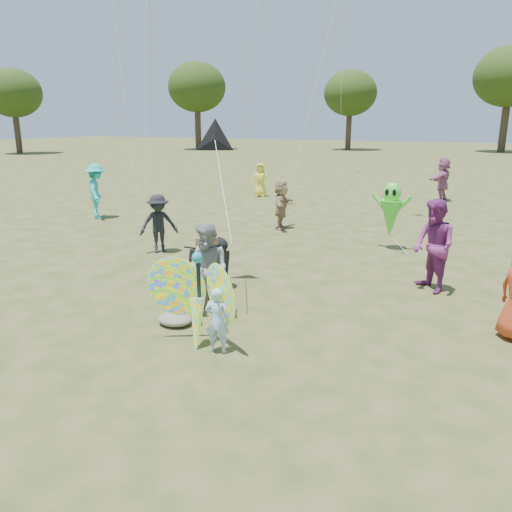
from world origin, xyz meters
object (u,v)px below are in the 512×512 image
Objects in this scene: crowd_e at (434,246)px; child_girl at (217,320)px; crowd_i at (97,191)px; crowd_d at (281,205)px; adult_man at (208,271)px; jogging_stroller at (210,261)px; alien_kite at (391,212)px; butterfly_kite at (198,301)px; crowd_g at (260,180)px; crowd_b at (159,224)px; crowd_j at (443,180)px.

child_girl is at bearing -70.47° from crowd_e.
crowd_e is 11.66m from crowd_i.
adult_man is at bearing -175.44° from crowd_d.
alien_kite is (2.36, 4.93, 0.36)m from jogging_stroller.
adult_man reaches higher than butterfly_kite.
crowd_d is 6.43m from crowd_i.
crowd_g is 0.80× the size of crowd_i.
jogging_stroller is (2.74, -1.95, -0.12)m from crowd_b.
crowd_b is at bearing 147.81° from adult_man.
jogging_stroller is 0.63× the size of butterfly_kite.
alien_kite is (-0.15, -8.96, 0.07)m from crowd_j.
jogging_stroller is at bearing -178.83° from crowd_d.
jogging_stroller is (-1.52, 2.25, 0.13)m from child_girl.
crowd_j is 14.12m from jogging_stroller.
alien_kite reaches higher than jogging_stroller.
crowd_j is 1.66× the size of jogging_stroller.
child_girl is 5.99m from crowd_b.
jogging_stroller is at bearing 3.59° from crowd_j.
crowd_i is (-11.33, 2.78, 0.02)m from crowd_e.
crowd_b is 0.99× the size of crowd_d.
crowd_d reaches higher than child_girl.
child_girl is at bearing -96.63° from alien_kite.
crowd_i is (-9.01, 6.98, 0.44)m from child_girl.
crowd_g is 7.61m from crowd_j.
jogging_stroller is (-2.50, -13.89, -0.29)m from crowd_j.
crowd_i is 1.06× the size of butterfly_kite.
crowd_b is 0.85× the size of butterfly_kite.
crowd_g is 0.84× the size of alien_kite.
alien_kite reaches higher than adult_man.
child_girl is at bearing -12.22° from butterfly_kite.
crowd_g is 9.96m from alien_kite.
crowd_b is at bearing -9.90° from crowd_j.
crowd_j is 16.12m from butterfly_kite.
alien_kite reaches higher than butterfly_kite.
adult_man reaches higher than crowd_d.
crowd_j reaches higher than crowd_g.
crowd_g is at bearing 122.70° from adult_man.
crowd_d is 6.89m from crowd_g.
crowd_i is 1.02× the size of crowd_j.
crowd_j reaches higher than crowd_d.
crowd_b reaches higher than butterfly_kite.
adult_man is 1.18m from butterfly_kite.
alien_kite is (5.10, 2.98, 0.23)m from crowd_b.
crowd_d is 8.73m from crowd_j.
butterfly_kite is at bearing -91.76° from crowd_b.
crowd_j is (7.33, 2.06, 0.17)m from crowd_g.
jogging_stroller is at bearing -80.51° from crowd_b.
crowd_j reaches higher than adult_man.
crowd_i is (-8.15, 5.84, 0.12)m from adult_man.
crowd_j is at bearing 144.74° from crowd_e.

